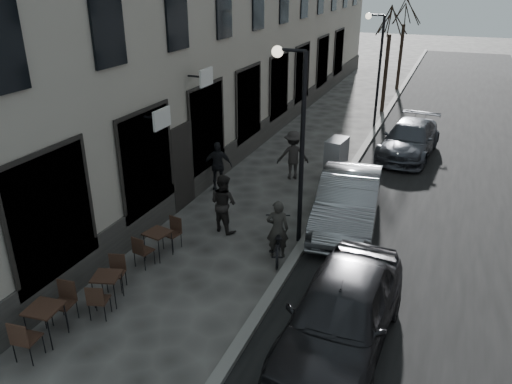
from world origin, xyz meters
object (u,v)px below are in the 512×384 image
Objects in this scene: tree_near at (391,18)px; car_mid at (348,201)px; bistro_set_a at (46,320)px; bicycle at (277,239)px; car_near at (341,312)px; car_far at (409,139)px; bistro_set_c at (158,242)px; utility_cabinet at (336,160)px; streetlamp_near at (296,127)px; bistro_set_b at (108,286)px; pedestrian_mid at (293,155)px; pedestrian_near at (223,203)px; tree_far at (405,11)px; pedestrian_far at (217,166)px; streetlamp_far at (377,58)px.

tree_near reaches higher than car_mid.
tree_near is 21.34m from bistro_set_a.
bicycle is 3.55m from car_near.
bistro_set_a is 14.94m from car_far.
bistro_set_c is at bearing -110.27° from car_far.
utility_cabinet is at bearing -113.66° from car_far.
bistro_set_a is (-3.21, -5.66, -2.70)m from streetlamp_near.
pedestrian_mid reaches higher than bistro_set_b.
tree_far is at bearing -76.56° from pedestrian_near.
pedestrian_far reaches higher than car_far.
pedestrian_near is at bearing -110.29° from car_far.
streetlamp_near is 3.01m from car_mid.
tree_near is 14.19m from car_mid.
bicycle is 0.39× the size of car_far.
bistro_set_a is at bearing -101.28° from utility_cabinet.
pedestrian_mid is at bearing -160.79° from utility_cabinet.
bicycle is at bearing -124.16° from car_mid.
car_near is (4.11, -3.50, -0.06)m from pedestrian_near.
bicycle is at bearing -72.17° from pedestrian_far.
tree_near is 1.25× the size of car_near.
utility_cabinet is at bearing -89.53° from streetlamp_far.
bistro_set_c is 0.31× the size of car_mid.
pedestrian_mid reaches higher than bistro_set_c.
bistro_set_a is at bearing -99.02° from tree_near.
tree_near reaches higher than bistro_set_a.
bistro_set_b is (-2.86, -16.21, -2.74)m from streetlamp_far.
car_far is at bearing 51.49° from bistro_set_b.
bistro_set_a is 10.75m from utility_cabinet.
tree_far reaches higher than bistro_set_a.
pedestrian_mid is (1.82, 9.91, 0.40)m from bistro_set_a.
streetlamp_far is 8.21m from pedestrian_mid.
tree_near is 3.90× the size of bistro_set_c.
utility_cabinet is (3.27, 10.23, 0.30)m from bistro_set_a.
tree_far is 3.98× the size of bistro_set_b.
streetlamp_near is 2.95× the size of pedestrian_mid.
utility_cabinet is (2.92, 8.78, 0.34)m from bistro_set_b.
pedestrian_mid reaches higher than bistro_set_a.
bistro_set_b is at bearing -98.67° from tree_near.
streetlamp_near is at bearing -90.20° from tree_far.
bistro_set_a is at bearing -127.80° from car_mid.
utility_cabinet reaches higher than car_far.
streetlamp_far is at bearing 43.74° from pedestrian_far.
pedestrian_near is (-1.96, -0.20, -2.32)m from streetlamp_near.
bicycle reaches higher than bistro_set_a.
utility_cabinet is at bearing -90.06° from tree_near.
car_near is at bearing -69.41° from utility_cabinet.
utility_cabinet is at bearing 76.79° from bistro_set_c.
streetlamp_near is 3.29× the size of bistro_set_a.
pedestrian_near is 0.37× the size of car_far.
car_near is (5.01, 0.50, 0.36)m from bistro_set_b.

